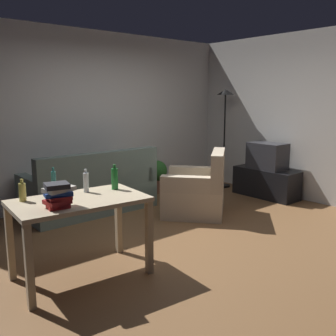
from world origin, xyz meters
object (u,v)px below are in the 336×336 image
tv_stand (266,183)px  bottle_clear (86,182)px  armchair (198,192)px  bottle_squat (22,192)px  bottle_tall (54,184)px  desk (80,210)px  couch (92,192)px  tv (267,156)px  potted_plant (157,174)px  bottle_green (115,178)px  book_stack (58,195)px  torchiere_lamp (225,111)px

tv_stand → bottle_clear: 3.70m
tv_stand → armchair: size_ratio=0.89×
bottle_squat → bottle_tall: bearing=-4.0°
bottle_clear → desk: bearing=-132.9°
couch → bottle_clear: 1.92m
tv → potted_plant: 1.93m
potted_plant → bottle_green: bottle_green is taller
bottle_clear → bottle_green: bearing=-17.3°
bottle_green → book_stack: size_ratio=0.92×
couch → tv: same height
tv_stand → potted_plant: potted_plant is taller
tv → armchair: size_ratio=0.49×
desk → tv_stand: bearing=14.6°
armchair → bottle_tall: (-2.38, -0.49, 0.56)m
tv_stand → armchair: 1.55m
armchair → bottle_green: (-1.80, -0.62, 0.55)m
tv_stand → bottle_clear: bearing=97.2°
potted_plant → bottle_clear: 3.10m
torchiere_lamp → potted_plant: bearing=158.8°
bottle_tall → bottle_clear: bearing=-7.9°
potted_plant → bottle_squat: bearing=-148.5°
desk → bottle_squat: bearing=154.3°
tv → torchiere_lamp: (-0.00, 0.96, 0.71)m
torchiere_lamp → bottle_tall: bearing=-160.7°
torchiere_lamp → desk: torchiere_lamp is taller
bottle_tall → potted_plant: bearing=34.4°
couch → tv: (2.70, -1.13, 0.39)m
couch → desk: bearing=58.1°
couch → armchair: size_ratio=1.53×
armchair → torchiere_lamp: bearing=169.6°
desk → potted_plant: (2.57, 2.08, -0.32)m
potted_plant → bottle_squat: bottle_squat is taller
potted_plant → bottle_clear: (-2.40, -1.90, 0.53)m
tv → book_stack: book_stack is taller
tv_stand → armchair: (-1.55, 0.08, 0.08)m
desk → bottle_tall: (-0.13, 0.23, 0.23)m
desk → bottle_clear: bottle_clear is taller
book_stack → desk: bearing=29.8°
potted_plant → book_stack: 3.66m
armchair → book_stack: size_ratio=4.46×
tv_stand → bottle_green: bearing=99.2°
couch → bottle_green: size_ratio=7.43×
couch → bottle_green: 1.88m
couch → bottle_tall: (-1.23, -1.54, 0.58)m
armchair → potted_plant: bearing=-143.6°
torchiere_lamp → bottle_squat: 4.47m
tv → torchiere_lamp: size_ratio=0.33×
armchair → bottle_squat: 2.76m
couch → book_stack: book_stack is taller
bottle_green → armchair: bearing=19.1°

